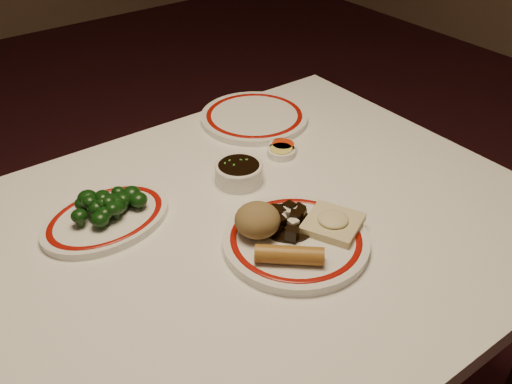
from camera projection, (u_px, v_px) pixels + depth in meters
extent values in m
cube|color=white|center=(235.00, 239.00, 1.08)|extent=(1.20, 0.90, 0.04)
cylinder|color=black|center=(306.00, 201.00, 1.81)|extent=(0.06, 0.06, 0.71)
cylinder|color=white|center=(296.00, 241.00, 1.03)|extent=(0.27, 0.27, 0.02)
torus|color=maroon|center=(296.00, 237.00, 1.02)|extent=(0.24, 0.24, 0.00)
ellipsoid|color=olive|center=(257.00, 220.00, 1.01)|extent=(0.08, 0.08, 0.06)
cylinder|color=#9F6A27|center=(289.00, 255.00, 0.96)|extent=(0.11, 0.10, 0.03)
cube|color=beige|center=(333.00, 224.00, 1.04)|extent=(0.13, 0.13, 0.02)
ellipsoid|color=beige|center=(333.00, 219.00, 1.04)|extent=(0.06, 0.06, 0.02)
cylinder|color=black|center=(288.00, 225.00, 1.05)|extent=(0.10, 0.10, 0.00)
cube|color=black|center=(301.00, 219.00, 1.05)|extent=(0.02, 0.02, 0.02)
cube|color=black|center=(295.00, 217.00, 1.05)|extent=(0.03, 0.03, 0.02)
cube|color=black|center=(289.00, 208.00, 1.06)|extent=(0.02, 0.02, 0.02)
cube|color=black|center=(277.00, 229.00, 1.03)|extent=(0.02, 0.02, 0.01)
cube|color=black|center=(300.00, 214.00, 1.05)|extent=(0.03, 0.03, 0.02)
cube|color=black|center=(295.00, 227.00, 1.03)|extent=(0.02, 0.02, 0.01)
cube|color=black|center=(292.00, 234.00, 1.01)|extent=(0.03, 0.03, 0.02)
cube|color=black|center=(265.00, 215.00, 1.05)|extent=(0.03, 0.03, 0.02)
cube|color=black|center=(285.00, 212.00, 1.06)|extent=(0.03, 0.03, 0.02)
cube|color=black|center=(289.00, 231.00, 1.03)|extent=(0.02, 0.02, 0.01)
cube|color=black|center=(276.00, 212.00, 1.06)|extent=(0.03, 0.03, 0.02)
cube|color=black|center=(269.00, 226.00, 1.02)|extent=(0.03, 0.03, 0.02)
cube|color=black|center=(280.00, 222.00, 1.03)|extent=(0.02, 0.02, 0.02)
cube|color=black|center=(299.00, 210.00, 1.07)|extent=(0.02, 0.02, 0.02)
cube|color=black|center=(279.00, 213.00, 1.05)|extent=(0.02, 0.02, 0.02)
cube|color=black|center=(295.00, 215.00, 1.06)|extent=(0.02, 0.02, 0.02)
cube|color=beige|center=(286.00, 212.00, 1.05)|extent=(0.02, 0.02, 0.01)
cube|color=beige|center=(292.00, 210.00, 1.06)|extent=(0.02, 0.02, 0.01)
cube|color=beige|center=(281.00, 218.00, 1.04)|extent=(0.02, 0.02, 0.01)
cube|color=beige|center=(293.00, 223.00, 1.03)|extent=(0.02, 0.02, 0.01)
cube|color=beige|center=(275.00, 216.00, 1.05)|extent=(0.02, 0.02, 0.01)
torus|color=maroon|center=(106.00, 216.00, 1.08)|extent=(0.25, 0.25, 0.00)
cylinder|color=#23471C|center=(119.00, 198.00, 1.12)|extent=(0.01, 0.01, 0.01)
ellipsoid|color=black|center=(118.00, 192.00, 1.11)|extent=(0.03, 0.03, 0.02)
cylinder|color=#23471C|center=(133.00, 201.00, 1.11)|extent=(0.01, 0.01, 0.01)
ellipsoid|color=black|center=(131.00, 194.00, 1.10)|extent=(0.04, 0.04, 0.03)
cylinder|color=#23471C|center=(103.00, 206.00, 1.09)|extent=(0.01, 0.01, 0.01)
ellipsoid|color=black|center=(102.00, 200.00, 1.09)|extent=(0.03, 0.03, 0.02)
cylinder|color=#23471C|center=(124.00, 207.00, 1.09)|extent=(0.01, 0.01, 0.01)
ellipsoid|color=black|center=(123.00, 199.00, 1.08)|extent=(0.03, 0.03, 0.03)
cylinder|color=#23471C|center=(101.00, 226.00, 1.05)|extent=(0.01, 0.01, 0.01)
ellipsoid|color=black|center=(100.00, 219.00, 1.04)|extent=(0.03, 0.03, 0.03)
cylinder|color=#23471C|center=(116.00, 215.00, 1.07)|extent=(0.01, 0.01, 0.01)
ellipsoid|color=black|center=(115.00, 207.00, 1.06)|extent=(0.04, 0.04, 0.03)
cylinder|color=#23471C|center=(106.00, 221.00, 1.05)|extent=(0.01, 0.01, 0.02)
ellipsoid|color=black|center=(104.00, 214.00, 1.04)|extent=(0.03, 0.03, 0.02)
cylinder|color=#23471C|center=(81.00, 223.00, 1.05)|extent=(0.01, 0.01, 0.01)
ellipsoid|color=black|center=(79.00, 216.00, 1.04)|extent=(0.03, 0.03, 0.02)
cylinder|color=#23471C|center=(104.00, 214.00, 1.07)|extent=(0.01, 0.01, 0.01)
ellipsoid|color=black|center=(103.00, 207.00, 1.06)|extent=(0.04, 0.04, 0.03)
cylinder|color=#23471C|center=(113.00, 208.00, 1.09)|extent=(0.01, 0.01, 0.01)
ellipsoid|color=black|center=(112.00, 201.00, 1.08)|extent=(0.04, 0.04, 0.03)
cylinder|color=#23471C|center=(84.00, 210.00, 1.08)|extent=(0.01, 0.01, 0.01)
ellipsoid|color=black|center=(82.00, 204.00, 1.08)|extent=(0.03, 0.03, 0.02)
cylinder|color=#23471C|center=(128.00, 201.00, 1.11)|extent=(0.01, 0.01, 0.01)
ellipsoid|color=black|center=(127.00, 195.00, 1.10)|extent=(0.03, 0.03, 0.02)
cylinder|color=#23471C|center=(89.00, 206.00, 1.09)|extent=(0.01, 0.01, 0.01)
ellipsoid|color=black|center=(88.00, 198.00, 1.08)|extent=(0.04, 0.04, 0.03)
cylinder|color=#23471C|center=(98.00, 215.00, 1.07)|extent=(0.01, 0.01, 0.02)
ellipsoid|color=black|center=(96.00, 208.00, 1.06)|extent=(0.03, 0.03, 0.03)
cylinder|color=#23471C|center=(139.00, 206.00, 1.10)|extent=(0.01, 0.01, 0.01)
ellipsoid|color=black|center=(138.00, 200.00, 1.09)|extent=(0.04, 0.04, 0.03)
cylinder|color=#23471C|center=(122.00, 211.00, 1.09)|extent=(0.01, 0.01, 0.01)
ellipsoid|color=black|center=(121.00, 205.00, 1.08)|extent=(0.03, 0.03, 0.02)
cylinder|color=#23471C|center=(117.00, 211.00, 1.08)|extent=(0.01, 0.01, 0.02)
ellipsoid|color=black|center=(115.00, 203.00, 1.07)|extent=(0.03, 0.03, 0.03)
ellipsoid|color=black|center=(89.00, 202.00, 1.06)|extent=(0.03, 0.03, 0.02)
ellipsoid|color=black|center=(108.00, 202.00, 1.06)|extent=(0.03, 0.03, 0.02)
ellipsoid|color=black|center=(103.00, 198.00, 1.06)|extent=(0.03, 0.03, 0.02)
ellipsoid|color=black|center=(112.00, 209.00, 1.05)|extent=(0.03, 0.03, 0.02)
ellipsoid|color=black|center=(103.00, 197.00, 1.07)|extent=(0.03, 0.03, 0.02)
ellipsoid|color=black|center=(103.00, 203.00, 1.06)|extent=(0.04, 0.04, 0.03)
cylinder|color=white|center=(239.00, 174.00, 1.19)|extent=(0.10, 0.10, 0.04)
cylinder|color=black|center=(239.00, 166.00, 1.18)|extent=(0.09, 0.09, 0.00)
cylinder|color=white|center=(283.00, 148.00, 1.30)|extent=(0.06, 0.06, 0.02)
cylinder|color=red|center=(283.00, 144.00, 1.29)|extent=(0.05, 0.05, 0.00)
cylinder|color=white|center=(281.00, 152.00, 1.28)|extent=(0.06, 0.06, 0.02)
cylinder|color=#E6DB5F|center=(281.00, 149.00, 1.28)|extent=(0.05, 0.05, 0.00)
cylinder|color=white|center=(254.00, 117.00, 1.42)|extent=(0.31, 0.31, 0.02)
torus|color=maroon|center=(254.00, 115.00, 1.41)|extent=(0.27, 0.27, 0.00)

